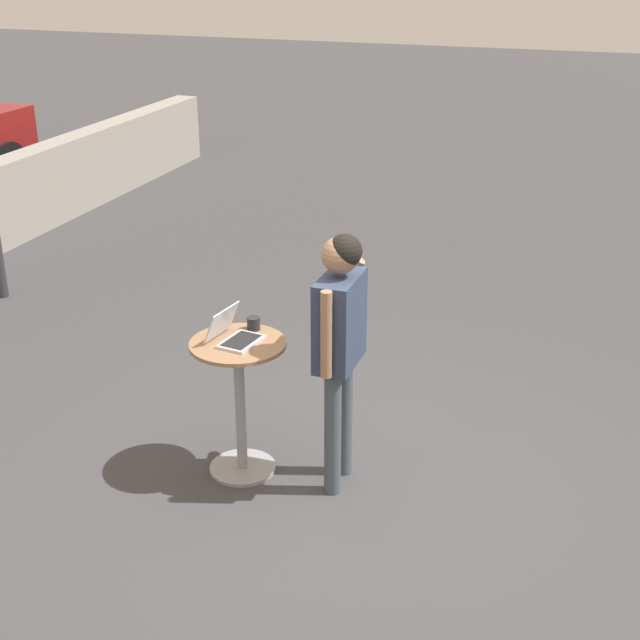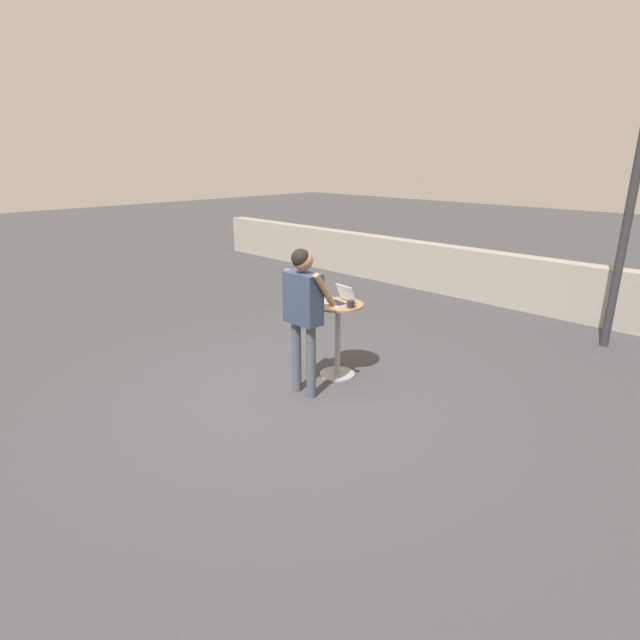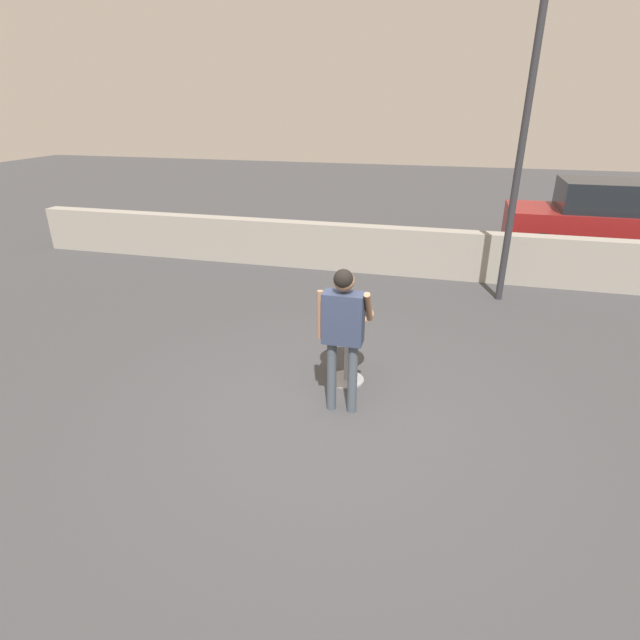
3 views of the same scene
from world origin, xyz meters
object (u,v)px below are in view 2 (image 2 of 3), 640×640
at_px(coffee_mug, 351,304).
at_px(standing_person, 303,303).
at_px(cafe_table, 338,332).
at_px(laptop, 340,299).

height_order(coffee_mug, standing_person, standing_person).
height_order(cafe_table, coffee_mug, coffee_mug).
height_order(cafe_table, laptop, laptop).
distance_m(cafe_table, coffee_mug, 0.47).
relative_size(cafe_table, laptop, 2.86).
bearing_deg(laptop, coffee_mug, -12.49).
height_order(laptop, standing_person, standing_person).
distance_m(laptop, standing_person, 0.71).
relative_size(coffee_mug, standing_person, 0.07).
distance_m(cafe_table, laptop, 0.42).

